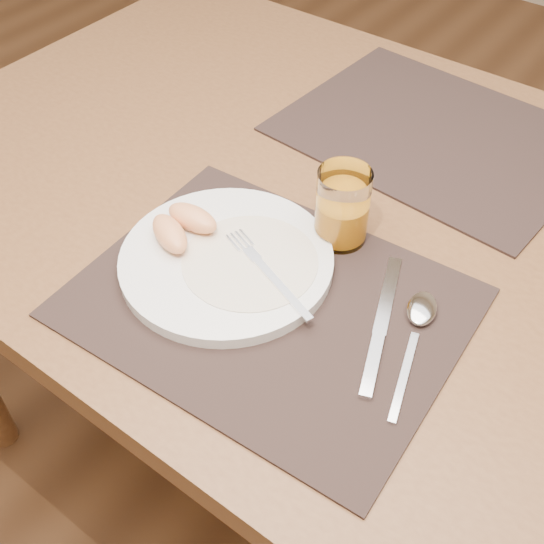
{
  "coord_description": "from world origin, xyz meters",
  "views": [
    {
      "loc": [
        0.35,
        -0.66,
        1.37
      ],
      "look_at": [
        0.0,
        -0.19,
        0.77
      ],
      "focal_mm": 45.0,
      "sensor_mm": 36.0,
      "label": 1
    }
  ],
  "objects_px": {
    "placemat_far": "(435,134)",
    "fork": "(262,266)",
    "table": "(347,246)",
    "placemat_near": "(269,302)",
    "knife": "(379,334)",
    "plate": "(226,260)",
    "juice_glass": "(342,210)",
    "spoon": "(419,318)"
  },
  "relations": [
    {
      "from": "placemat_far",
      "to": "fork",
      "type": "xyz_separation_m",
      "value": [
        -0.03,
        -0.41,
        0.02
      ]
    },
    {
      "from": "table",
      "to": "placemat_near",
      "type": "height_order",
      "value": "placemat_near"
    },
    {
      "from": "knife",
      "to": "table",
      "type": "bearing_deg",
      "value": 129.59
    },
    {
      "from": "plate",
      "to": "juice_glass",
      "type": "height_order",
      "value": "juice_glass"
    },
    {
      "from": "placemat_near",
      "to": "plate",
      "type": "xyz_separation_m",
      "value": [
        -0.08,
        0.02,
        0.01
      ]
    },
    {
      "from": "placemat_far",
      "to": "knife",
      "type": "xyz_separation_m",
      "value": [
        0.14,
        -0.41,
        0.0
      ]
    },
    {
      "from": "table",
      "to": "spoon",
      "type": "bearing_deg",
      "value": -37.64
    },
    {
      "from": "spoon",
      "to": "juice_glass",
      "type": "xyz_separation_m",
      "value": [
        -0.15,
        0.07,
        0.04
      ]
    },
    {
      "from": "placemat_near",
      "to": "knife",
      "type": "xyz_separation_m",
      "value": [
        0.13,
        0.03,
        0.0
      ]
    },
    {
      "from": "placemat_far",
      "to": "spoon",
      "type": "relative_size",
      "value": 2.38
    },
    {
      "from": "knife",
      "to": "spoon",
      "type": "xyz_separation_m",
      "value": [
        0.03,
        0.05,
        0.0
      ]
    },
    {
      "from": "spoon",
      "to": "placemat_near",
      "type": "bearing_deg",
      "value": -153.04
    },
    {
      "from": "juice_glass",
      "to": "spoon",
      "type": "bearing_deg",
      "value": -23.51
    },
    {
      "from": "table",
      "to": "placemat_near",
      "type": "distance_m",
      "value": 0.24
    },
    {
      "from": "placemat_far",
      "to": "juice_glass",
      "type": "height_order",
      "value": "juice_glass"
    },
    {
      "from": "spoon",
      "to": "juice_glass",
      "type": "bearing_deg",
      "value": 156.49
    },
    {
      "from": "fork",
      "to": "knife",
      "type": "relative_size",
      "value": 0.8
    },
    {
      "from": "plate",
      "to": "knife",
      "type": "height_order",
      "value": "plate"
    },
    {
      "from": "placemat_far",
      "to": "spoon",
      "type": "xyz_separation_m",
      "value": [
        0.16,
        -0.36,
        0.01
      ]
    },
    {
      "from": "knife",
      "to": "juice_glass",
      "type": "height_order",
      "value": "juice_glass"
    },
    {
      "from": "juice_glass",
      "to": "plate",
      "type": "bearing_deg",
      "value": -123.35
    },
    {
      "from": "fork",
      "to": "spoon",
      "type": "xyz_separation_m",
      "value": [
        0.19,
        0.05,
        -0.01
      ]
    },
    {
      "from": "placemat_near",
      "to": "plate",
      "type": "height_order",
      "value": "plate"
    },
    {
      "from": "fork",
      "to": "spoon",
      "type": "relative_size",
      "value": 0.9
    },
    {
      "from": "spoon",
      "to": "juice_glass",
      "type": "relative_size",
      "value": 1.81
    },
    {
      "from": "fork",
      "to": "knife",
      "type": "height_order",
      "value": "fork"
    },
    {
      "from": "plate",
      "to": "fork",
      "type": "xyz_separation_m",
      "value": [
        0.05,
        0.01,
        0.01
      ]
    },
    {
      "from": "knife",
      "to": "fork",
      "type": "bearing_deg",
      "value": -178.26
    },
    {
      "from": "knife",
      "to": "juice_glass",
      "type": "xyz_separation_m",
      "value": [
        -0.13,
        0.11,
        0.04
      ]
    },
    {
      "from": "placemat_near",
      "to": "spoon",
      "type": "relative_size",
      "value": 2.38
    },
    {
      "from": "placemat_near",
      "to": "spoon",
      "type": "distance_m",
      "value": 0.18
    },
    {
      "from": "placemat_near",
      "to": "plate",
      "type": "distance_m",
      "value": 0.08
    },
    {
      "from": "placemat_far",
      "to": "knife",
      "type": "distance_m",
      "value": 0.43
    },
    {
      "from": "table",
      "to": "juice_glass",
      "type": "height_order",
      "value": "juice_glass"
    },
    {
      "from": "spoon",
      "to": "fork",
      "type": "bearing_deg",
      "value": -164.72
    },
    {
      "from": "placemat_far",
      "to": "juice_glass",
      "type": "bearing_deg",
      "value": -87.88
    },
    {
      "from": "placemat_near",
      "to": "table",
      "type": "bearing_deg",
      "value": 95.3
    },
    {
      "from": "table",
      "to": "plate",
      "type": "bearing_deg",
      "value": -106.39
    },
    {
      "from": "spoon",
      "to": "table",
      "type": "bearing_deg",
      "value": 142.36
    },
    {
      "from": "spoon",
      "to": "placemat_far",
      "type": "bearing_deg",
      "value": 114.63
    },
    {
      "from": "table",
      "to": "juice_glass",
      "type": "distance_m",
      "value": 0.15
    },
    {
      "from": "plate",
      "to": "knife",
      "type": "relative_size",
      "value": 1.28
    }
  ]
}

